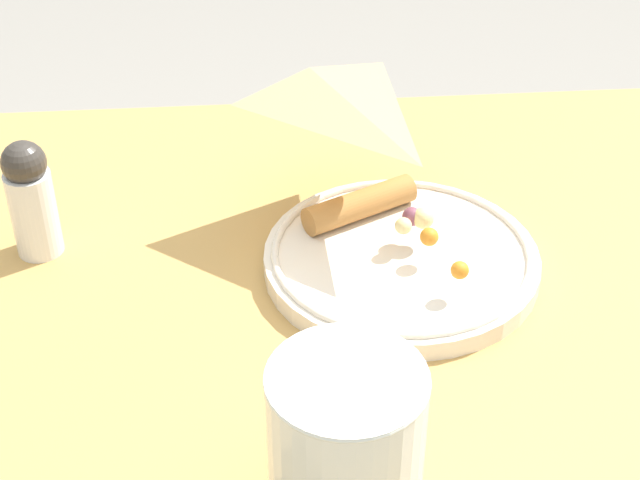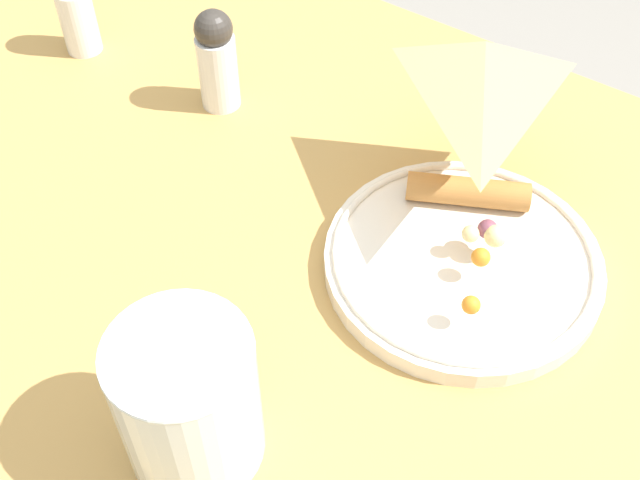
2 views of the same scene
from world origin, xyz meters
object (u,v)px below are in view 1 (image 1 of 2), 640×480
Objects in this scene: plate_pizza at (403,255)px; pepper_shaker at (31,198)px; dining_table at (362,436)px; milk_glass at (345,453)px.

pepper_shaker is (0.29, -0.05, 0.04)m from plate_pizza.
pepper_shaker is at bearing -10.09° from plate_pizza.
milk_glass is at bearing 78.48° from dining_table.
milk_glass is (0.07, 0.23, 0.04)m from plate_pizza.
plate_pizza is 0.25m from milk_glass.
plate_pizza is 0.30m from pepper_shaker.
plate_pizza is at bearing -106.85° from milk_glass.
milk_glass is 0.36m from pepper_shaker.
milk_glass is 1.11× the size of pepper_shaker.
dining_table is at bearing 153.26° from pepper_shaker.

